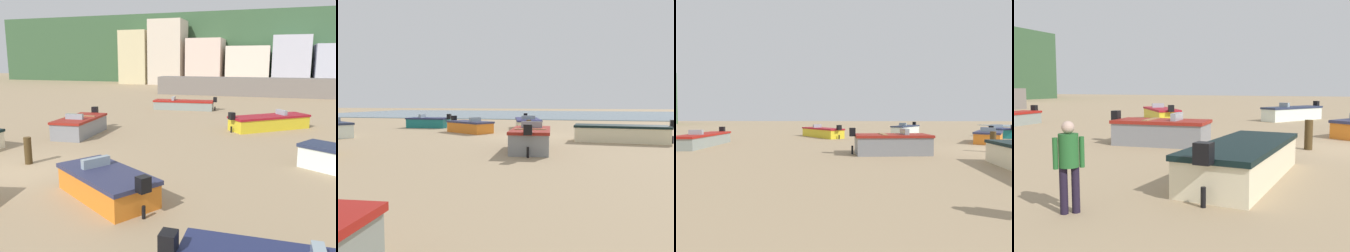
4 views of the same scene
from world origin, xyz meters
TOP-DOWN VIEW (x-y plane):
  - ground_plane at (0.00, 0.00)m, footprint 160.00×160.00m
  - tidal_water at (0.00, -36.00)m, footprint 80.00×36.00m
  - boat_grey_0 at (-1.30, 6.06)m, footprint 1.95×3.91m
  - boat_cream_1 at (-5.49, 1.90)m, footprint 5.09×2.00m
  - boat_orange_3 at (4.03, -1.33)m, footprint 3.69×3.13m
  - boat_cream_4 at (0.60, -5.04)m, footprint 2.87×5.63m
  - boat_teal_6 at (8.77, -4.81)m, footprint 3.59×1.76m
  - mooring_post_near_water at (-0.39, 0.79)m, footprint 0.28×0.28m

SIDE VIEW (x-z plane):
  - ground_plane at x=0.00m, z-range 0.00..0.00m
  - tidal_water at x=0.00m, z-range 0.00..0.06m
  - boat_orange_3 at x=4.03m, z-range -0.14..0.97m
  - boat_cream_4 at x=0.60m, z-range -0.15..0.98m
  - boat_teal_6 at x=8.77m, z-range -0.15..0.99m
  - boat_cream_1 at x=-5.49m, z-range -0.15..1.05m
  - boat_grey_0 at x=-1.30m, z-range -0.14..1.13m
  - mooring_post_near_water at x=-0.39m, z-range 0.00..1.05m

